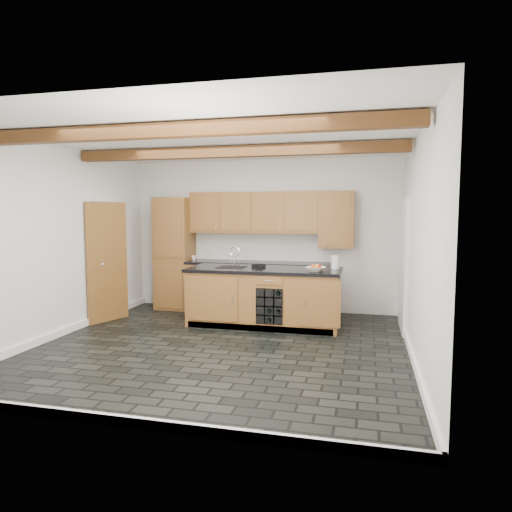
# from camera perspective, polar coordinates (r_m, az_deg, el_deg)

# --- Properties ---
(ground) EXTENTS (5.00, 5.00, 0.00)m
(ground) POSITION_cam_1_polar(r_m,az_deg,el_deg) (6.40, -4.25, -11.12)
(ground) COLOR black
(ground) RESTS_ON ground
(room_shell) EXTENTS (5.01, 5.00, 5.00)m
(room_shell) POSITION_cam_1_polar(r_m,az_deg,el_deg) (6.68, -3.63, 2.88)
(room_shell) COLOR white
(room_shell) RESTS_ON ground
(back_cabinetry) EXTENTS (3.65, 0.62, 2.20)m
(back_cabinetry) POSITION_cam_1_polar(r_m,az_deg,el_deg) (8.43, -2.04, -0.32)
(back_cabinetry) COLOR #995F31
(back_cabinetry) RESTS_ON ground
(island) EXTENTS (2.48, 0.96, 0.93)m
(island) POSITION_cam_1_polar(r_m,az_deg,el_deg) (7.42, 1.06, -5.12)
(island) COLOR #995F31
(island) RESTS_ON ground
(faucet) EXTENTS (0.45, 0.40, 0.34)m
(faucet) POSITION_cam_1_polar(r_m,az_deg,el_deg) (7.53, -2.98, -1.12)
(faucet) COLOR black
(faucet) RESTS_ON island
(kitchen_scale) EXTENTS (0.23, 0.17, 0.06)m
(kitchen_scale) POSITION_cam_1_polar(r_m,az_deg,el_deg) (7.44, 0.33, -1.23)
(kitchen_scale) COLOR black
(kitchen_scale) RESTS_ON island
(fruit_bowl) EXTENTS (0.35, 0.35, 0.07)m
(fruit_bowl) POSITION_cam_1_polar(r_m,az_deg,el_deg) (7.01, 7.49, -1.63)
(fruit_bowl) COLOR silver
(fruit_bowl) RESTS_ON island
(fruit_cluster) EXTENTS (0.16, 0.17, 0.07)m
(fruit_cluster) POSITION_cam_1_polar(r_m,az_deg,el_deg) (7.00, 7.49, -1.31)
(fruit_cluster) COLOR red
(fruit_cluster) RESTS_ON fruit_bowl
(paper_towel) EXTENTS (0.12, 0.12, 0.21)m
(paper_towel) POSITION_cam_1_polar(r_m,az_deg,el_deg) (7.35, 9.87, -0.78)
(paper_towel) COLOR white
(paper_towel) RESTS_ON island
(mug) EXTENTS (0.10, 0.10, 0.08)m
(mug) POSITION_cam_1_polar(r_m,az_deg,el_deg) (8.71, -7.78, -0.23)
(mug) COLOR white
(mug) RESTS_ON back_cabinetry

